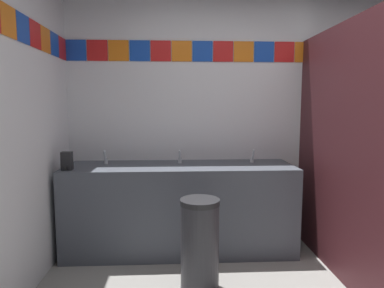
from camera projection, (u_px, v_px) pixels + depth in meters
wall_back at (252, 113)px, 3.45m from camera, size 3.74×0.09×2.61m
vanity_counter at (180, 206)px, 3.17m from camera, size 2.13×0.61×0.83m
faucet_left at (106, 159)px, 3.17m from camera, size 0.04×0.10×0.14m
faucet_center at (180, 158)px, 3.21m from camera, size 0.04×0.10×0.14m
faucet_right at (252, 157)px, 3.24m from camera, size 0.04×0.10×0.14m
soap_dispenser at (67, 161)px, 2.88m from camera, size 0.09×0.09×0.16m
stall_divider at (375, 156)px, 2.46m from camera, size 0.92×1.54×2.03m
toilet at (364, 220)px, 3.15m from camera, size 0.39×0.49×0.74m
trash_bin at (200, 245)px, 2.47m from camera, size 0.29×0.29×0.70m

